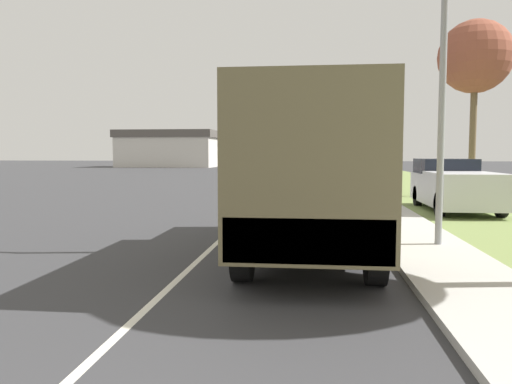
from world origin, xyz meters
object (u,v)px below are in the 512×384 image
(car_farthest_ahead, at_px, (286,162))
(pickup_truck, at_px, (454,185))
(lamp_post, at_px, (435,8))
(car_second_ahead, at_px, (267,170))
(military_truck, at_px, (310,170))
(car_fourth_ahead, at_px, (280,164))
(car_nearest_ahead, at_px, (306,182))
(car_third_ahead, at_px, (274,167))

(car_farthest_ahead, relative_size, pickup_truck, 0.77)
(lamp_post, bearing_deg, car_second_ahead, 101.92)
(military_truck, relative_size, car_fourth_ahead, 1.58)
(car_second_ahead, distance_m, car_fourth_ahead, 23.03)
(military_truck, relative_size, car_farthest_ahead, 1.83)
(car_fourth_ahead, distance_m, car_farthest_ahead, 13.44)
(car_fourth_ahead, xyz_separation_m, lamp_post, (6.51, -51.89, 4.28))
(military_truck, height_order, car_nearest_ahead, military_truck)
(car_farthest_ahead, bearing_deg, car_fourth_ahead, -90.33)
(car_third_ahead, bearing_deg, military_truck, -84.67)
(car_nearest_ahead, xyz_separation_m, pickup_truck, (5.23, -5.84, 0.25))
(military_truck, xyz_separation_m, car_third_ahead, (-3.94, 42.22, -1.06))
(car_third_ahead, height_order, car_farthest_ahead, car_farthest_ahead)
(car_nearest_ahead, relative_size, pickup_truck, 0.92)
(pickup_truck, bearing_deg, car_second_ahead, 111.81)
(military_truck, bearing_deg, car_third_ahead, 95.33)
(car_third_ahead, relative_size, car_fourth_ahead, 0.93)
(car_third_ahead, relative_size, pickup_truck, 0.83)
(military_truck, relative_size, car_third_ahead, 1.70)
(car_fourth_ahead, height_order, car_farthest_ahead, car_farthest_ahead)
(pickup_truck, xyz_separation_m, lamp_post, (-2.50, -7.40, 4.05))
(military_truck, xyz_separation_m, pickup_truck, (4.99, 8.30, -0.80))
(car_third_ahead, relative_size, car_farthest_ahead, 1.08)
(car_second_ahead, relative_size, car_farthest_ahead, 1.15)
(car_third_ahead, distance_m, car_farthest_ahead, 24.01)
(pickup_truck, bearing_deg, lamp_post, -108.64)
(pickup_truck, relative_size, lamp_post, 0.62)
(car_fourth_ahead, xyz_separation_m, pickup_truck, (9.01, -44.49, 0.23))
(car_third_ahead, height_order, car_fourth_ahead, car_fourth_ahead)
(car_fourth_ahead, bearing_deg, car_second_ahead, -88.95)
(car_second_ahead, height_order, car_third_ahead, car_second_ahead)
(military_truck, bearing_deg, lamp_post, 19.75)
(car_nearest_ahead, distance_m, lamp_post, 14.19)
(car_nearest_ahead, xyz_separation_m, car_second_ahead, (-3.36, 15.63, 0.06))
(military_truck, bearing_deg, car_nearest_ahead, 90.95)
(car_second_ahead, bearing_deg, car_nearest_ahead, -77.85)
(car_fourth_ahead, bearing_deg, pickup_truck, -78.55)
(car_second_ahead, relative_size, car_third_ahead, 1.07)
(military_truck, xyz_separation_m, car_fourth_ahead, (-4.02, 52.79, -1.03))
(car_third_ahead, xyz_separation_m, car_farthest_ahead, (-0.00, 24.01, 0.07))
(military_truck, xyz_separation_m, lamp_post, (2.49, 0.90, 3.25))
(military_truck, xyz_separation_m, car_nearest_ahead, (-0.24, 14.14, -1.05))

